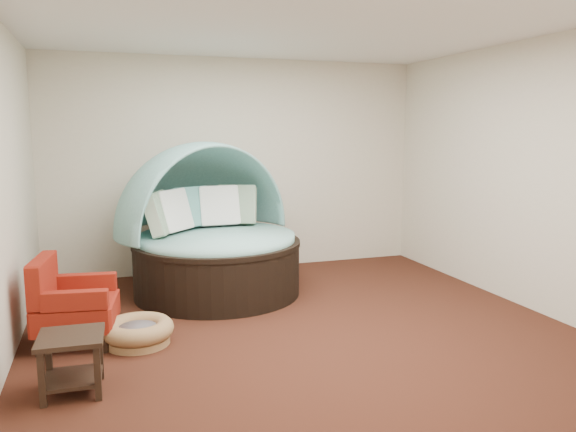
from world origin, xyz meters
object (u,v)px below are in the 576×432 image
object	(u,v)px
canopy_daybed	(211,223)
pet_basket	(138,332)
red_armchair	(70,304)
side_table	(72,355)

from	to	relation	value
canopy_daybed	pet_basket	world-z (taller)	canopy_daybed
pet_basket	red_armchair	bearing A→B (deg)	159.05
side_table	pet_basket	bearing A→B (deg)	58.00
pet_basket	red_armchair	distance (m)	0.64
canopy_daybed	pet_basket	xyz separation A→B (m)	(-0.93, -1.42, -0.70)
canopy_daybed	side_table	xyz separation A→B (m)	(-1.43, -2.22, -0.53)
canopy_daybed	side_table	size ratio (longest dim) A/B	5.44
canopy_daybed	red_armchair	size ratio (longest dim) A/B	3.24
pet_basket	red_armchair	xyz separation A→B (m)	(-0.55, 0.21, 0.25)
canopy_daybed	red_armchair	bearing A→B (deg)	-164.88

